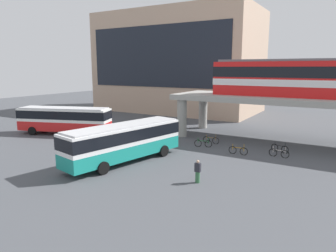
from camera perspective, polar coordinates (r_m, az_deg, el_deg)
ground_plane at (r=36.16m, az=-1.10°, el=-1.88°), size 120.00×120.00×0.00m
station_building at (r=58.12m, az=1.90°, el=11.58°), size 28.49×15.36×17.58m
train at (r=34.20m, az=27.83°, el=7.79°), size 23.38×2.96×3.84m
bus_main at (r=26.14m, az=-8.07°, el=-2.40°), size 4.78×11.33×3.22m
bus_secondary at (r=38.91m, az=-18.54°, el=1.44°), size 11.25×6.09×3.22m
bicycle_silver at (r=29.42m, az=19.73°, el=-4.73°), size 1.79×0.20×1.04m
bicycle_green at (r=31.43m, az=6.49°, el=-3.20°), size 1.73×0.57×1.04m
bicycle_black at (r=31.12m, az=19.86°, el=-3.91°), size 1.71×0.65×1.04m
bicycle_brown at (r=32.95m, az=7.91°, el=-2.58°), size 1.79×0.15×1.04m
bicycle_orange at (r=29.30m, az=12.78°, el=-4.42°), size 1.79×0.12×1.04m
pedestrian_waiting_near_stop at (r=21.72m, az=5.48°, el=-8.44°), size 0.41×0.32×1.62m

